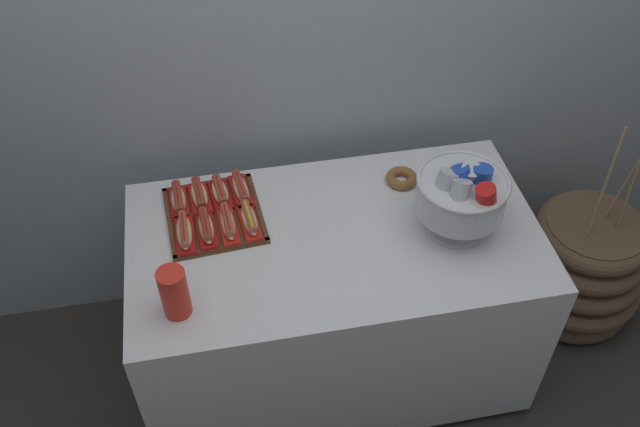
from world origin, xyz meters
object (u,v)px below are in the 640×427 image
(buffet_table, at_px, (334,300))
(hot_dog_5, at_px, (199,196))
(hot_dog_7, at_px, (241,189))
(punch_bowl, at_px, (462,195))
(serving_tray, at_px, (214,216))
(hot_dog_0, at_px, (184,232))
(hot_dog_3, at_px, (249,220))
(hot_dog_6, at_px, (220,192))
(cup_stack, at_px, (174,293))
(hot_dog_1, at_px, (206,228))
(hot_dog_2, at_px, (228,223))
(floor_vase, at_px, (579,266))
(donut, at_px, (402,178))
(hot_dog_4, at_px, (178,200))

(buffet_table, height_order, hot_dog_5, hot_dog_5)
(hot_dog_7, relative_size, punch_bowl, 0.60)
(serving_tray, bearing_deg, hot_dog_7, 40.60)
(hot_dog_0, bearing_deg, hot_dog_3, 4.35)
(hot_dog_5, distance_m, hot_dog_6, 0.08)
(serving_tray, relative_size, hot_dog_3, 2.13)
(hot_dog_5, xyz_separation_m, cup_stack, (-0.10, -0.48, 0.05))
(hot_dog_1, height_order, cup_stack, cup_stack)
(serving_tray, height_order, hot_dog_2, hot_dog_2)
(serving_tray, height_order, hot_dog_3, hot_dog_3)
(hot_dog_6, bearing_deg, serving_tray, -110.10)
(hot_dog_1, xyz_separation_m, punch_bowl, (0.85, -0.13, 0.12))
(buffet_table, distance_m, floor_vase, 1.13)
(hot_dog_5, height_order, hot_dog_6, hot_dog_5)
(hot_dog_2, height_order, cup_stack, cup_stack)
(donut, bearing_deg, hot_dog_6, 177.36)
(hot_dog_4, xyz_separation_m, hot_dog_6, (0.15, 0.01, -0.00))
(floor_vase, height_order, hot_dog_3, floor_vase)
(buffet_table, distance_m, hot_dog_4, 0.70)
(serving_tray, relative_size, hot_dog_7, 2.06)
(hot_dog_2, relative_size, hot_dog_3, 1.00)
(hot_dog_3, distance_m, cup_stack, 0.42)
(floor_vase, bearing_deg, hot_dog_4, 175.38)
(cup_stack, bearing_deg, floor_vase, 11.52)
(buffet_table, bearing_deg, hot_dog_4, 155.27)
(buffet_table, relative_size, hot_dog_6, 8.89)
(floor_vase, relative_size, hot_dog_5, 6.09)
(hot_dog_1, bearing_deg, hot_dog_7, 52.07)
(hot_dog_6, relative_size, hot_dog_7, 0.86)
(buffet_table, height_order, hot_dog_7, hot_dog_7)
(buffet_table, xyz_separation_m, hot_dog_4, (-0.52, 0.24, 0.40))
(serving_tray, height_order, hot_dog_7, hot_dog_7)
(serving_tray, relative_size, punch_bowl, 1.23)
(hot_dog_7, bearing_deg, cup_stack, -117.09)
(buffet_table, xyz_separation_m, serving_tray, (-0.40, 0.17, 0.37))
(hot_dog_3, bearing_deg, serving_tray, 148.09)
(hot_dog_7, bearing_deg, hot_dog_4, -175.65)
(hot_dog_0, bearing_deg, hot_dog_5, 69.90)
(hot_dog_3, relative_size, cup_stack, 1.00)
(hot_dog_1, xyz_separation_m, hot_dog_4, (-0.09, 0.16, -0.00))
(buffet_table, height_order, hot_dog_6, hot_dog_6)
(hot_dog_6, relative_size, punch_bowl, 0.52)
(hot_dog_3, bearing_deg, hot_dog_4, 148.09)
(hot_dog_3, relative_size, donut, 1.53)
(serving_tray, xyz_separation_m, punch_bowl, (0.82, -0.21, 0.16))
(cup_stack, bearing_deg, hot_dog_7, 62.91)
(floor_vase, height_order, hot_dog_0, floor_vase)
(hot_dog_0, bearing_deg, punch_bowl, -7.56)
(hot_dog_2, xyz_separation_m, hot_dog_4, (-0.16, 0.15, -0.00))
(hot_dog_6, bearing_deg, floor_vase, -5.52)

